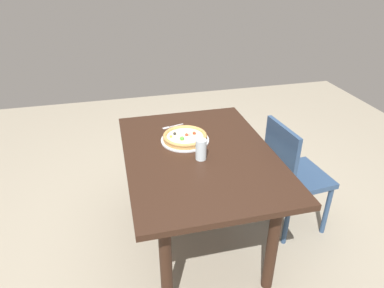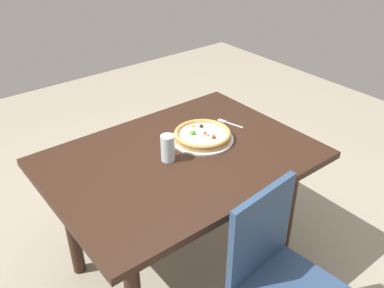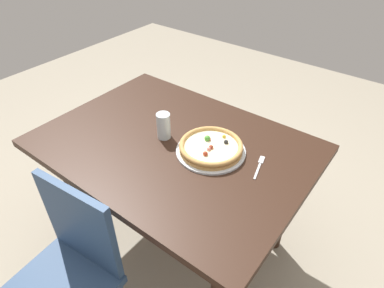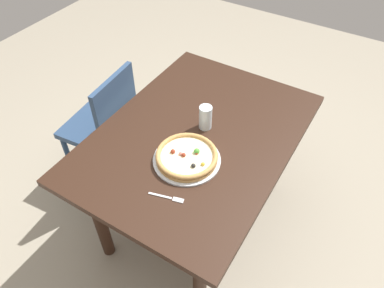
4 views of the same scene
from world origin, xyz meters
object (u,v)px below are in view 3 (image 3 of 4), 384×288
at_px(plate, 211,151).
at_px(fork, 259,165).
at_px(pizza, 211,147).
at_px(dining_table, 175,159).
at_px(chair_near, 67,274).
at_px(drinking_glass, 164,126).

distance_m(plate, fork, 0.24).
xyz_separation_m(pizza, fork, (0.23, 0.05, -0.03)).
distance_m(plate, pizza, 0.03).
xyz_separation_m(plate, pizza, (-0.00, 0.00, 0.03)).
height_order(plate, fork, plate).
height_order(dining_table, plate, plate).
xyz_separation_m(chair_near, fork, (0.42, 0.80, 0.27)).
bearing_deg(drinking_glass, chair_near, -84.71).
relative_size(dining_table, plate, 3.96).
xyz_separation_m(chair_near, plate, (0.19, 0.74, 0.27)).
height_order(chair_near, plate, chair_near).
bearing_deg(chair_near, pizza, -109.69).
distance_m(chair_near, drinking_glass, 0.78).
distance_m(dining_table, pizza, 0.23).
height_order(fork, drinking_glass, drinking_glass).
relative_size(dining_table, drinking_glass, 9.76).
bearing_deg(plate, drinking_glass, -170.24).
distance_m(pizza, drinking_glass, 0.26).
height_order(pizza, drinking_glass, drinking_glass).
xyz_separation_m(pizza, drinking_glass, (-0.26, -0.04, 0.04)).
bearing_deg(pizza, plate, -67.73).
xyz_separation_m(dining_table, chair_near, (-0.01, -0.69, -0.16)).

